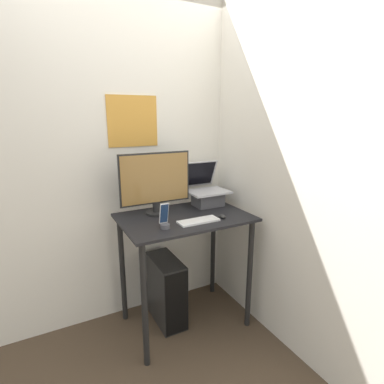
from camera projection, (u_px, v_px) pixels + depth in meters
ground_plane at (205, 347)px, 2.20m from camera, size 12.00×12.00×0.00m
wall_back at (163, 159)px, 2.50m from camera, size 6.00×0.06×2.60m
wall_side_right at (275, 166)px, 2.14m from camera, size 0.05×6.00×2.60m
desk at (185, 237)px, 2.29m from camera, size 0.96×0.64×0.92m
laptop at (207, 194)px, 2.51m from camera, size 0.33×0.35×0.36m
monitor at (156, 183)px, 2.24m from camera, size 0.55×0.17×0.47m
keyboard at (198, 221)px, 2.13m from camera, size 0.30×0.11×0.02m
mouse at (222, 216)px, 2.20m from camera, size 0.04×0.06×0.03m
cell_phone at (165, 221)px, 2.00m from camera, size 0.06×0.07×0.17m
computer_tower at (166, 290)px, 2.44m from camera, size 0.20×0.43×0.54m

